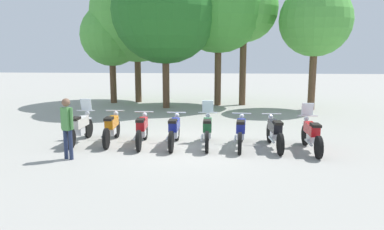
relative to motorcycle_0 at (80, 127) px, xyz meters
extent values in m
plane|color=#9E9B93|center=(3.62, -0.18, -0.52)|extent=(80.00, 80.00, 0.00)
cylinder|color=black|center=(0.01, 0.73, -0.20)|extent=(0.11, 0.64, 0.64)
cylinder|color=black|center=(-0.01, -0.82, -0.20)|extent=(0.11, 0.64, 0.64)
cube|color=silver|center=(0.01, 0.73, 0.14)|extent=(0.12, 0.36, 0.04)
cube|color=silver|center=(0.00, 0.01, 0.15)|extent=(0.27, 0.95, 0.30)
cube|color=silver|center=(0.00, -0.04, -0.12)|extent=(0.22, 0.40, 0.24)
cube|color=black|center=(0.00, -0.39, 0.34)|extent=(0.24, 0.44, 0.08)
cylinder|color=silver|center=(0.01, 0.64, 0.12)|extent=(0.05, 0.23, 0.64)
cylinder|color=silver|center=(0.01, 0.55, 0.45)|extent=(0.62, 0.04, 0.04)
sphere|color=silver|center=(0.01, 0.68, 0.33)|extent=(0.16, 0.16, 0.16)
cylinder|color=silver|center=(-0.16, -0.34, -0.18)|extent=(0.08, 0.70, 0.07)
cube|color=silver|center=(0.01, 0.61, 0.65)|extent=(0.36, 0.14, 0.39)
cylinder|color=black|center=(0.98, 0.80, -0.20)|extent=(0.14, 0.65, 0.64)
cylinder|color=black|center=(1.09, -0.75, -0.20)|extent=(0.14, 0.65, 0.64)
cube|color=silver|center=(0.98, 0.80, 0.14)|extent=(0.14, 0.37, 0.04)
cube|color=orange|center=(1.03, 0.08, 0.15)|extent=(0.32, 0.96, 0.30)
cube|color=silver|center=(1.04, 0.03, -0.12)|extent=(0.25, 0.41, 0.24)
cube|color=black|center=(1.06, -0.32, 0.34)|extent=(0.27, 0.45, 0.08)
cylinder|color=silver|center=(0.99, 0.71, 0.12)|extent=(0.06, 0.23, 0.64)
cylinder|color=silver|center=(1.00, 0.62, 0.45)|extent=(0.62, 0.08, 0.04)
sphere|color=silver|center=(0.99, 0.75, 0.33)|extent=(0.17, 0.17, 0.16)
cylinder|color=silver|center=(0.89, -0.28, -0.18)|extent=(0.12, 0.70, 0.07)
cylinder|color=black|center=(2.01, 0.61, -0.20)|extent=(0.15, 0.65, 0.64)
cylinder|color=black|center=(2.12, -0.94, -0.20)|extent=(0.15, 0.65, 0.64)
cube|color=silver|center=(2.01, 0.61, 0.14)|extent=(0.15, 0.37, 0.04)
cube|color=red|center=(2.06, -0.11, 0.15)|extent=(0.33, 0.97, 0.30)
cube|color=silver|center=(2.07, -0.16, -0.12)|extent=(0.25, 0.41, 0.24)
cube|color=black|center=(2.09, -0.51, 0.34)|extent=(0.27, 0.46, 0.08)
cylinder|color=silver|center=(2.02, 0.52, 0.12)|extent=(0.07, 0.23, 0.64)
cylinder|color=silver|center=(2.03, 0.43, 0.45)|extent=(0.62, 0.08, 0.04)
sphere|color=silver|center=(2.02, 0.56, 0.33)|extent=(0.17, 0.17, 0.16)
cylinder|color=silver|center=(1.93, -0.47, -0.18)|extent=(0.12, 0.70, 0.07)
cylinder|color=black|center=(3.10, 0.55, -0.20)|extent=(0.10, 0.64, 0.64)
cylinder|color=black|center=(3.10, -1.00, -0.20)|extent=(0.10, 0.64, 0.64)
cube|color=silver|center=(3.10, 0.55, 0.14)|extent=(0.12, 0.36, 0.04)
cube|color=navy|center=(3.10, -0.18, 0.15)|extent=(0.26, 0.95, 0.30)
cube|color=silver|center=(3.10, -0.23, -0.12)|extent=(0.22, 0.40, 0.24)
cube|color=black|center=(3.10, -0.58, 0.34)|extent=(0.24, 0.44, 0.08)
cylinder|color=silver|center=(3.10, 0.46, 0.12)|extent=(0.05, 0.23, 0.64)
cylinder|color=silver|center=(3.10, 0.37, 0.45)|extent=(0.62, 0.04, 0.04)
sphere|color=silver|center=(3.10, 0.50, 0.33)|extent=(0.16, 0.16, 0.16)
cylinder|color=silver|center=(2.94, -0.53, -0.18)|extent=(0.07, 0.70, 0.07)
cylinder|color=black|center=(4.12, 0.61, -0.20)|extent=(0.11, 0.64, 0.64)
cylinder|color=black|center=(4.14, -0.94, -0.20)|extent=(0.11, 0.64, 0.64)
cube|color=silver|center=(4.12, 0.61, 0.14)|extent=(0.13, 0.36, 0.04)
cube|color=#1E6033|center=(4.13, -0.11, 0.15)|extent=(0.27, 0.95, 0.30)
cube|color=silver|center=(4.13, -0.16, -0.12)|extent=(0.23, 0.40, 0.24)
cube|color=black|center=(4.14, -0.51, 0.34)|extent=(0.25, 0.44, 0.08)
cylinder|color=silver|center=(4.12, 0.52, 0.12)|extent=(0.05, 0.23, 0.64)
cylinder|color=silver|center=(4.12, 0.43, 0.45)|extent=(0.62, 0.04, 0.04)
sphere|color=silver|center=(4.12, 0.56, 0.33)|extent=(0.16, 0.16, 0.16)
cylinder|color=silver|center=(3.98, -0.47, -0.18)|extent=(0.08, 0.70, 0.07)
cube|color=silver|center=(4.12, 0.49, 0.65)|extent=(0.36, 0.14, 0.39)
cylinder|color=black|center=(5.23, 0.52, -0.20)|extent=(0.16, 0.65, 0.64)
cylinder|color=black|center=(5.10, -1.02, -0.20)|extent=(0.16, 0.65, 0.64)
cube|color=silver|center=(5.23, 0.52, 0.14)|extent=(0.15, 0.37, 0.04)
cube|color=navy|center=(5.17, -0.20, 0.15)|extent=(0.34, 0.97, 0.30)
cube|color=silver|center=(5.17, -0.25, -0.12)|extent=(0.25, 0.42, 0.24)
cube|color=black|center=(5.14, -0.60, 0.34)|extent=(0.28, 0.46, 0.08)
cylinder|color=silver|center=(5.23, 0.43, 0.12)|extent=(0.07, 0.23, 0.64)
cylinder|color=silver|center=(5.22, 0.34, 0.45)|extent=(0.62, 0.09, 0.04)
sphere|color=silver|center=(5.23, 0.47, 0.33)|extent=(0.17, 0.17, 0.16)
cylinder|color=silver|center=(4.98, -0.53, -0.18)|extent=(0.13, 0.70, 0.07)
cylinder|color=black|center=(6.15, 0.50, -0.20)|extent=(0.14, 0.64, 0.64)
cylinder|color=black|center=(6.25, -1.05, -0.20)|extent=(0.14, 0.64, 0.64)
cube|color=silver|center=(6.15, 0.50, 0.14)|extent=(0.14, 0.37, 0.04)
cube|color=black|center=(6.20, -0.22, 0.15)|extent=(0.32, 0.96, 0.30)
cube|color=silver|center=(6.20, -0.27, -0.12)|extent=(0.24, 0.41, 0.24)
cube|color=black|center=(6.22, -0.62, 0.34)|extent=(0.27, 0.45, 0.08)
cylinder|color=silver|center=(6.16, 0.41, 0.12)|extent=(0.06, 0.23, 0.64)
cylinder|color=silver|center=(6.16, 0.32, 0.45)|extent=(0.62, 0.07, 0.04)
sphere|color=silver|center=(6.15, 0.45, 0.33)|extent=(0.17, 0.17, 0.16)
cylinder|color=silver|center=(6.06, -0.58, -0.18)|extent=(0.11, 0.70, 0.07)
cylinder|color=black|center=(7.22, 0.21, -0.20)|extent=(0.11, 0.64, 0.64)
cylinder|color=black|center=(7.24, -1.34, -0.20)|extent=(0.11, 0.64, 0.64)
cube|color=silver|center=(7.22, 0.21, 0.14)|extent=(0.13, 0.36, 0.04)
cube|color=red|center=(7.23, -0.52, 0.15)|extent=(0.27, 0.95, 0.30)
cube|color=silver|center=(7.23, -0.57, -0.12)|extent=(0.23, 0.40, 0.24)
cube|color=black|center=(7.24, -0.92, 0.34)|extent=(0.25, 0.44, 0.08)
cylinder|color=silver|center=(7.22, 0.12, 0.12)|extent=(0.05, 0.23, 0.64)
cylinder|color=silver|center=(7.22, 0.03, 0.45)|extent=(0.62, 0.04, 0.04)
sphere|color=silver|center=(7.22, 0.16, 0.33)|extent=(0.16, 0.16, 0.16)
cylinder|color=silver|center=(7.08, -0.87, -0.18)|extent=(0.08, 0.70, 0.07)
cube|color=silver|center=(7.22, 0.09, 0.65)|extent=(0.36, 0.14, 0.39)
cylinder|color=#232D4C|center=(0.30, -1.87, -0.11)|extent=(0.14, 0.14, 0.82)
cylinder|color=#232D4C|center=(0.46, -1.92, -0.11)|extent=(0.14, 0.14, 0.82)
cube|color=#4C8C47|center=(0.38, -1.90, 0.61)|extent=(0.27, 0.26, 0.62)
cylinder|color=#4C8C47|center=(0.23, -1.85, 0.63)|extent=(0.10, 0.10, 0.59)
cylinder|color=#4C8C47|center=(0.53, -1.94, 0.63)|extent=(0.10, 0.10, 0.59)
sphere|color=brown|center=(0.38, -1.90, 1.06)|extent=(0.28, 0.28, 0.22)
cylinder|color=brown|center=(-1.60, 9.54, 0.80)|extent=(0.36, 0.36, 2.64)
sphere|color=#4C9E3D|center=(-1.60, 9.54, 3.35)|extent=(3.51, 3.51, 3.51)
cylinder|color=brown|center=(-0.24, 9.99, 1.04)|extent=(0.36, 0.36, 3.12)
sphere|color=#4C9E3D|center=(-0.24, 9.99, 4.46)|extent=(5.31, 5.31, 5.31)
cylinder|color=brown|center=(1.71, 7.80, 1.04)|extent=(0.36, 0.36, 3.11)
sphere|color=#236623|center=(1.71, 7.80, 4.50)|extent=(5.45, 5.45, 5.45)
cylinder|color=brown|center=(4.41, 9.00, 1.28)|extent=(0.36, 0.36, 3.60)
sphere|color=#3D8E33|center=(4.41, 9.00, 4.85)|extent=(5.06, 5.06, 5.06)
cylinder|color=brown|center=(5.77, 9.19, 1.46)|extent=(0.36, 0.36, 3.96)
sphere|color=#4C9E3D|center=(5.77, 9.19, 4.72)|extent=(3.64, 3.64, 3.64)
cylinder|color=brown|center=(9.19, 7.77, 1.09)|extent=(0.36, 0.36, 3.21)
sphere|color=#4C9E3D|center=(9.19, 7.77, 3.95)|extent=(3.58, 3.58, 3.58)
camera|label=1|loc=(4.47, -11.55, 2.41)|focal=34.91mm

